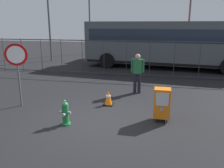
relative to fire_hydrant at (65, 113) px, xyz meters
The scene contains 11 objects.
ground_plane 0.90m from the fire_hydrant, 22.55° to the left, with size 60.00×60.00×0.00m, color black.
fire_hydrant is the anchor object (origin of this frame).
newspaper_box_primary 2.88m from the fire_hydrant, 17.49° to the left, with size 0.48×0.42×1.02m.
stop_sign 2.79m from the fire_hydrant, 152.18° to the left, with size 0.71×0.31×2.23m.
pedestrian 4.05m from the fire_hydrant, 64.85° to the left, with size 0.55×0.22×1.67m.
traffic_cone 2.10m from the fire_hydrant, 66.29° to the left, with size 0.36×0.36×0.53m.
fence_barrier 6.87m from the fire_hydrant, 83.57° to the left, with size 18.03×0.04×2.00m.
bus_near 10.32m from the fire_hydrant, 73.27° to the left, with size 10.70×3.63×3.00m.
bus_far 13.95m from the fire_hydrant, 74.66° to the left, with size 10.72×3.73×3.00m.
street_light_near_left 14.72m from the fire_hydrant, 71.03° to the left, with size 0.32×0.32×7.52m.
street_light_far_right 17.12m from the fire_hydrant, 104.68° to the left, with size 0.32×0.32×7.20m.
Camera 1 is at (1.87, -6.20, 2.88)m, focal length 37.20 mm.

